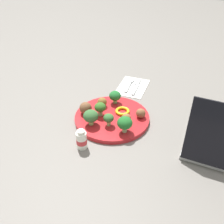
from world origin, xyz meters
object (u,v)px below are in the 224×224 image
(broccoli_floret_front_right, at_px, (109,118))
(knife, at_px, (137,86))
(meatball_mid_right, at_px, (102,102))
(fork, at_px, (129,84))
(yogurt_bottle, at_px, (82,140))
(broccoli_floret_far_rim, at_px, (100,108))
(broccoli_floret_front_left, at_px, (115,96))
(napkin, at_px, (133,87))
(meatball_back_right, at_px, (126,118))
(pepper_ring_center, at_px, (122,111))
(broccoli_floret_back_right, at_px, (91,116))
(meatball_center, at_px, (86,108))
(plate, at_px, (112,118))
(meatball_far_rim, at_px, (141,113))
(broccoli_floret_center, at_px, (125,123))

(broccoli_floret_front_right, xyz_separation_m, knife, (0.32, 0.00, -0.04))
(meatball_mid_right, bearing_deg, fork, -8.90)
(yogurt_bottle, bearing_deg, broccoli_floret_far_rim, 3.80)
(broccoli_floret_front_left, relative_size, napkin, 0.30)
(meatball_back_right, bearing_deg, fork, 17.85)
(pepper_ring_center, relative_size, knife, 0.38)
(yogurt_bottle, bearing_deg, broccoli_floret_back_right, 9.73)
(napkin, bearing_deg, meatball_center, 161.95)
(plate, height_order, knife, plate)
(broccoli_floret_far_rim, relative_size, meatball_far_rim, 1.48)
(broccoli_floret_front_left, xyz_separation_m, yogurt_bottle, (-0.27, 0.01, -0.02))
(broccoli_floret_front_left, height_order, meatball_center, broccoli_floret_front_left)
(meatball_far_rim, xyz_separation_m, knife, (0.23, 0.09, -0.03))
(meatball_center, bearing_deg, fork, -14.13)
(broccoli_floret_back_right, bearing_deg, meatball_back_right, -61.16)
(broccoli_floret_front_right, bearing_deg, meatball_mid_right, 35.61)
(broccoli_floret_center, xyz_separation_m, meatball_far_rim, (0.10, -0.03, -0.02))
(broccoli_floret_center, bearing_deg, broccoli_floret_front_left, 32.93)
(meatball_back_right, bearing_deg, broccoli_floret_far_rim, 88.36)
(broccoli_floret_front_right, height_order, meatball_far_rim, broccoli_floret_front_right)
(meatball_center, distance_m, pepper_ring_center, 0.14)
(broccoli_floret_front_left, bearing_deg, pepper_ring_center, -134.22)
(broccoli_floret_front_right, xyz_separation_m, pepper_ring_center, (0.09, -0.02, -0.02))
(broccoli_floret_front_right, distance_m, meatball_mid_right, 0.12)
(plate, relative_size, meatball_center, 6.02)
(meatball_center, bearing_deg, broccoli_floret_front_left, -34.46)
(meatball_center, xyz_separation_m, knife, (0.29, -0.11, -0.03))
(broccoli_floret_front_right, relative_size, broccoli_floret_back_right, 0.80)
(broccoli_floret_center, bearing_deg, broccoli_floret_far_rim, 64.79)
(broccoli_floret_front_left, distance_m, pepper_ring_center, 0.08)
(broccoli_floret_center, xyz_separation_m, meatball_center, (0.04, 0.17, -0.01))
(broccoli_floret_front_right, xyz_separation_m, meatball_center, (0.03, 0.11, -0.01))
(napkin, height_order, yogurt_bottle, yogurt_bottle)
(meatball_back_right, bearing_deg, meatball_mid_right, 64.47)
(broccoli_floret_back_right, distance_m, yogurt_bottle, 0.11)
(broccoli_floret_center, relative_size, broccoli_floret_front_left, 1.14)
(broccoli_floret_front_right, height_order, meatball_back_right, broccoli_floret_front_right)
(pepper_ring_center, height_order, napkin, pepper_ring_center)
(plate, distance_m, knife, 0.27)
(napkin, bearing_deg, broccoli_floret_back_right, 172.88)
(plate, bearing_deg, broccoli_floret_front_left, 15.49)
(broccoli_floret_back_right, xyz_separation_m, fork, (0.34, -0.02, -0.04))
(plate, xyz_separation_m, napkin, (0.26, 0.01, -0.01))
(broccoli_floret_back_right, bearing_deg, broccoli_floret_far_rim, -6.05)
(broccoli_floret_far_rim, bearing_deg, fork, -3.28)
(knife, bearing_deg, meatball_mid_right, 162.21)
(broccoli_floret_back_right, bearing_deg, meatball_center, 42.68)
(fork, xyz_separation_m, yogurt_bottle, (-0.44, 0.00, 0.02))
(pepper_ring_center, distance_m, yogurt_bottle, 0.23)
(broccoli_floret_center, xyz_separation_m, meatball_mid_right, (0.11, 0.14, -0.02))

